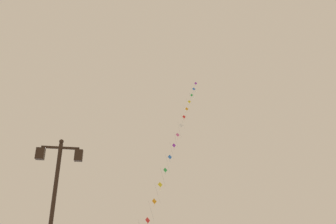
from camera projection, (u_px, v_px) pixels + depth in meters
The scene contains 2 objects.
twin_lantern_lamp_post at pixel (56, 180), 10.38m from camera, with size 1.58×0.28×4.76m.
kite_train at pixel (178, 134), 36.00m from camera, with size 10.80×16.99×23.64m.
Camera 1 is at (-1.05, -2.24, 1.79)m, focal length 32.32 mm.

